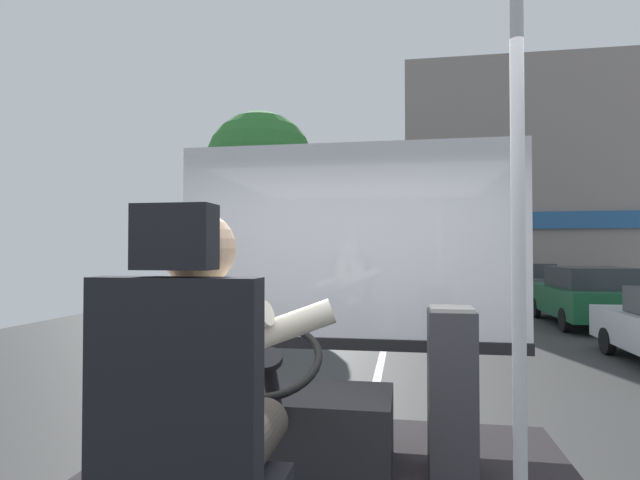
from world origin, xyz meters
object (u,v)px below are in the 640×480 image
at_px(bus_driver, 206,384).
at_px(steering_console, 290,426).
at_px(fare_box, 452,391).
at_px(driver_seat, 189,465).
at_px(parked_car_charcoal, 526,282).
at_px(parked_car_green, 589,295).
at_px(handrail_pole, 519,300).

xyz_separation_m(bus_driver, steering_console, (-0.00, 1.18, -0.53)).
bearing_deg(fare_box, driver_seat, -122.39).
bearing_deg(driver_seat, parked_car_charcoal, 74.80).
height_order(parked_car_green, parked_car_charcoal, parked_car_green).
xyz_separation_m(fare_box, parked_car_green, (4.23, 10.72, -0.34)).
distance_m(fare_box, parked_car_charcoal, 17.47).
relative_size(parked_car_green, parked_car_charcoal, 0.95).
bearing_deg(parked_car_charcoal, bus_driver, -105.30).
height_order(handrail_pole, parked_car_charcoal, handrail_pole).
relative_size(bus_driver, parked_car_charcoal, 0.20).
xyz_separation_m(parked_car_green, parked_car_charcoal, (-0.11, 6.25, -0.02)).
xyz_separation_m(driver_seat, bus_driver, (0.00, 0.12, 0.20)).
bearing_deg(bus_driver, driver_seat, -90.00).
bearing_deg(parked_car_green, handrail_pole, -109.23).
xyz_separation_m(driver_seat, steering_console, (-0.00, 1.31, -0.32)).
bearing_deg(steering_console, fare_box, 3.18).
relative_size(steering_console, fare_box, 1.26).
xyz_separation_m(handrail_pole, parked_car_charcoal, (4.00, 18.04, -0.94)).
bearing_deg(steering_console, parked_car_charcoal, 73.69).
distance_m(driver_seat, parked_car_green, 13.12).
xyz_separation_m(steering_console, parked_car_charcoal, (4.98, 17.02, -0.15)).
height_order(steering_console, fare_box, fare_box).
distance_m(steering_console, parked_car_green, 11.91).
bearing_deg(driver_seat, handrail_pole, 16.76).
distance_m(handrail_pole, parked_car_charcoal, 18.50).
height_order(bus_driver, handrail_pole, handrail_pole).
height_order(bus_driver, parked_car_green, bus_driver).
bearing_deg(bus_driver, parked_car_green, 66.94).
height_order(driver_seat, steering_console, driver_seat).
distance_m(driver_seat, fare_box, 1.61).
relative_size(handrail_pole, fare_box, 2.31).
bearing_deg(parked_car_charcoal, driver_seat, -105.20).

